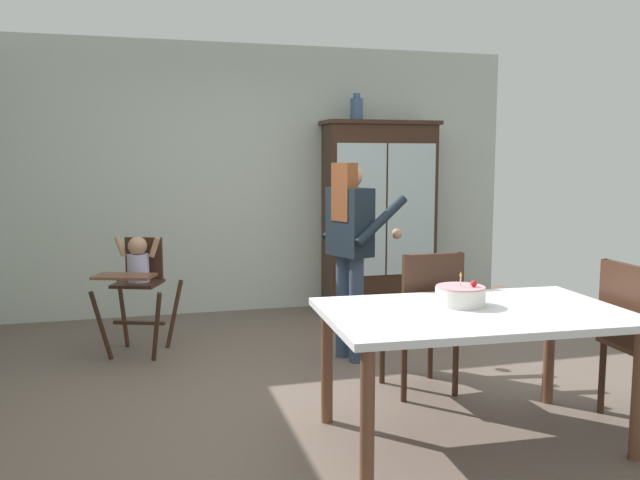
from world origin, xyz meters
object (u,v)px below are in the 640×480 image
object	(u,v)px
china_cabinet	(379,215)
ceramic_vase	(357,109)
birthday_cake	(460,296)
adult_person	(351,236)
dining_chair_right_end	(638,332)
dining_chair_far_side	(426,313)
dining_table	(474,325)
high_chair_with_toddler	(138,273)

from	to	relation	value
china_cabinet	ceramic_vase	size ratio (longest dim) A/B	7.20
china_cabinet	birthday_cake	xyz separation A→B (m)	(-0.67, -3.12, -0.18)
adult_person	dining_chair_right_end	bearing A→B (deg)	-163.51
dining_chair_far_side	china_cabinet	bearing A→B (deg)	-105.21
adult_person	birthday_cake	world-z (taller)	adult_person
dining_chair_far_side	dining_chair_right_end	distance (m)	1.26
dining_chair_far_side	dining_chair_right_end	bearing A→B (deg)	140.62
china_cabinet	adult_person	size ratio (longest dim) A/B	1.27
dining_table	adult_person	bearing A→B (deg)	97.03
adult_person	birthday_cake	size ratio (longest dim) A/B	5.47
adult_person	ceramic_vase	bearing A→B (deg)	-40.17
adult_person	dining_table	size ratio (longest dim) A/B	0.91
china_cabinet	high_chair_with_toddler	bearing A→B (deg)	-156.45
ceramic_vase	dining_table	size ratio (longest dim) A/B	0.16
dining_table	high_chair_with_toddler	bearing A→B (deg)	129.23
birthday_cake	dining_chair_far_side	size ratio (longest dim) A/B	0.29
dining_chair_right_end	china_cabinet	bearing A→B (deg)	9.41
high_chair_with_toddler	birthday_cake	world-z (taller)	high_chair_with_toddler
high_chair_with_toddler	adult_person	distance (m)	1.72
ceramic_vase	dining_chair_right_end	world-z (taller)	ceramic_vase
birthday_cake	dining_chair_far_side	bearing A→B (deg)	83.99
birthday_cake	ceramic_vase	bearing A→B (deg)	82.36
high_chair_with_toddler	dining_chair_right_end	distance (m)	3.60
adult_person	dining_table	distance (m)	1.63
birthday_cake	dining_chair_right_end	world-z (taller)	dining_chair_right_end
ceramic_vase	dining_chair_right_end	xyz separation A→B (m)	(0.64, -3.30, -1.51)
china_cabinet	ceramic_vase	world-z (taller)	ceramic_vase
china_cabinet	adult_person	bearing A→B (deg)	-117.18
high_chair_with_toddler	dining_chair_right_end	xyz separation A→B (m)	(2.82, -2.23, -0.10)
ceramic_vase	birthday_cake	xyz separation A→B (m)	(-0.42, -3.12, -1.27)
ceramic_vase	dining_chair_right_end	size ratio (longest dim) A/B	0.28
china_cabinet	dining_chair_right_end	size ratio (longest dim) A/B	2.03
high_chair_with_toddler	dining_table	world-z (taller)	high_chair_with_toddler
birthday_cake	adult_person	bearing A→B (deg)	96.83
ceramic_vase	dining_chair_far_side	size ratio (longest dim) A/B	0.28
dining_chair_right_end	dining_chair_far_side	bearing A→B (deg)	54.98
dining_chair_far_side	adult_person	bearing A→B (deg)	-76.28
ceramic_vase	dining_chair_far_side	world-z (taller)	ceramic_vase
high_chair_with_toddler	dining_chair_far_side	bearing A→B (deg)	-18.21
ceramic_vase	dining_chair_right_end	bearing A→B (deg)	-79.04
adult_person	dining_chair_far_side	world-z (taller)	adult_person
birthday_cake	high_chair_with_toddler	bearing A→B (deg)	130.58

